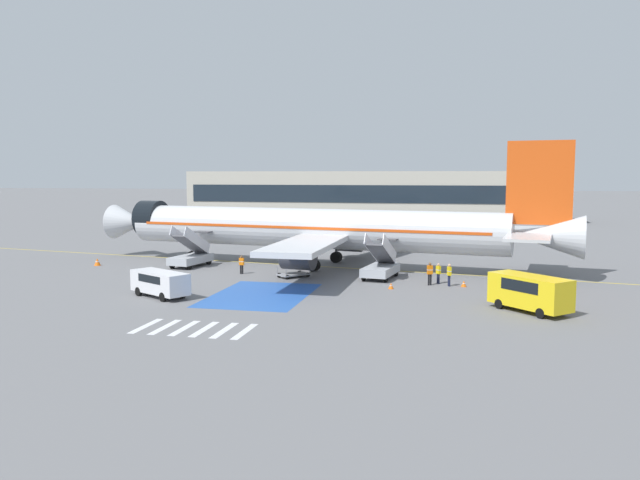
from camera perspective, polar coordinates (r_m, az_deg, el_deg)
The scene contains 24 objects.
ground_plane at distance 58.76m, azimuth 0.64°, elevation -2.51°, with size 600.00×600.00×0.00m, color slate.
apron_leadline_yellow at distance 59.68m, azimuth -1.05°, elevation -2.37°, with size 0.20×81.29×0.01m, color gold.
apron_stand_patch_blue at distance 45.60m, azimuth -5.43°, elevation -5.01°, with size 6.84×10.52×0.01m, color #2856A8.
apron_walkway_bar_0 at distance 37.64m, azimuth -15.63°, elevation -7.57°, with size 0.44×3.60×0.01m, color silver.
apron_walkway_bar_1 at distance 37.10m, azimuth -13.98°, elevation -7.72°, with size 0.44×3.60×0.01m, color silver.
apron_walkway_bar_2 at distance 36.59m, azimuth -12.28°, elevation -7.87°, with size 0.44×3.60×0.01m, color silver.
apron_walkway_bar_3 at distance 36.11m, azimuth -10.53°, elevation -8.02°, with size 0.44×3.60×0.01m, color silver.
apron_walkway_bar_4 at distance 35.67m, azimuth -8.74°, elevation -8.16°, with size 0.44×3.60×0.01m, color silver.
apron_walkway_bar_5 at distance 35.27m, azimuth -6.90°, elevation -8.30°, with size 0.44×3.60×0.01m, color silver.
airliner at distance 59.03m, azimuth -0.48°, elevation 1.06°, with size 47.06×31.21×11.48m.
boarding_stairs_forward at distance 60.41m, azimuth -11.71°, elevation -1.45°, with size 2.92×5.46×4.01m.
boarding_stairs_aft at distance 52.68m, azimuth 5.57°, elevation -2.44°, with size 2.92×5.46×3.98m.
fuel_tanker at distance 82.16m, azimuth 8.73°, elevation 0.98°, with size 9.43×2.71×3.22m.
service_van_0 at distance 45.85m, azimuth -14.42°, elevation -3.70°, with size 5.17×3.98×1.83m.
service_van_1 at distance 41.82m, azimuth 18.63°, elevation -4.39°, with size 5.11×5.18×2.31m.
baggage_cart at distance 53.07m, azimuth -2.43°, elevation -3.15°, with size 2.85×2.94×0.87m.
ground_crew_0 at distance 50.76m, azimuth 10.77°, elevation -2.89°, with size 0.43×0.48×1.64m.
ground_crew_1 at distance 49.73m, azimuth 11.73°, elevation -3.00°, with size 0.37×0.48×1.77m.
ground_crew_2 at distance 55.15m, azimuth -7.18°, elevation -2.13°, with size 0.43×0.24×1.63m.
ground_crew_3 at distance 49.88m, azimuth 10.01°, elevation -2.90°, with size 0.49×0.38×1.82m.
traffic_cone_0 at distance 49.85m, azimuth 13.01°, elevation -3.91°, with size 0.43×0.43×0.48m.
traffic_cone_1 at distance 48.00m, azimuth 6.50°, elevation -4.19°, with size 0.42×0.42×0.47m.
traffic_cone_2 at distance 63.55m, azimuth -19.69°, elevation -1.90°, with size 0.63×0.63×0.70m.
terminal_building at distance 121.75m, azimuth 4.74°, elevation 4.08°, with size 71.81×12.10×9.33m.
Camera 1 is at (11.91, -56.88, 8.68)m, focal length 35.00 mm.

